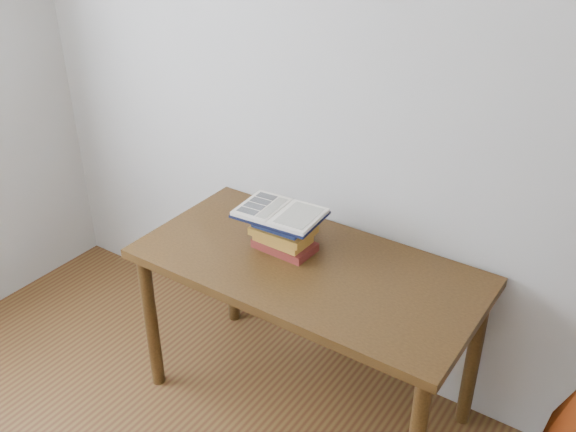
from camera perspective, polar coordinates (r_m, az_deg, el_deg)
The scene contains 3 objects.
desk at distance 2.64m, azimuth 1.71°, elevation -5.99°, with size 1.40×0.70×0.75m.
book_stack at distance 2.65m, azimuth -0.37°, elevation -1.43°, with size 0.26×0.19×0.15m.
open_book at distance 2.60m, azimuth -0.70°, elevation 0.29°, with size 0.36×0.26×0.03m.
Camera 1 is at (1.21, -0.44, 2.19)m, focal length 40.00 mm.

